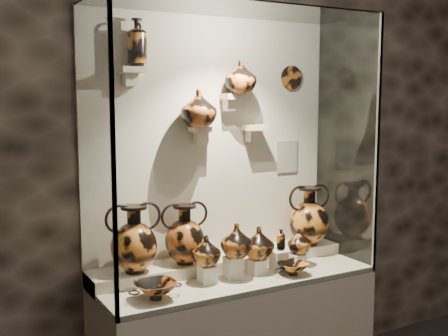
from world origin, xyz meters
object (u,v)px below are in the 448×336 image
Objects in this scene: amphora_left at (134,239)px; lekythos_small at (281,238)px; jug_c at (259,243)px; jug_b at (236,240)px; lekythos_tall at (137,39)px; amphora_right at (309,216)px; jug_e at (299,241)px; jug_a at (206,251)px; ovoid_vase_b at (240,77)px; amphora_mid at (185,234)px; kylix_right at (293,267)px; kylix_left at (156,289)px; ovoid_vase_a at (199,108)px.

amphora_left is 0.91m from lekythos_small.
jug_c is 0.17m from lekythos_small.
jug_b is 0.66× the size of lekythos_tall.
amphora_right is 0.29m from jug_e.
jug_c reaches higher than jug_a.
jug_c is 1.03m from ovoid_vase_b.
amphora_left reaches higher than jug_a.
kylix_right is (0.57, -0.32, -0.21)m from amphora_mid.
kylix_right is at bearing 5.36° from kylix_left.
amphora_mid is 1.61× the size of ovoid_vase_a.
jug_c is (0.17, 0.02, -0.04)m from jug_b.
lekythos_tall reaches higher than lekythos_small.
kylix_left is at bearing 169.02° from amphora_right.
jug_c is at bearing -175.54° from lekythos_small.
amphora_mid is 0.20m from jug_a.
kylix_right is at bearing 0.36° from amphora_left.
amphora_mid is 2.06× the size of jug_a.
kylix_right is (0.16, -0.13, -0.14)m from jug_c.
ovoid_vase_a is (-0.45, 0.36, 0.95)m from kylix_right.
ovoid_vase_a is (0.12, 0.04, 0.75)m from amphora_mid.
amphora_left reaches higher than jug_e.
jug_c is at bearing 164.04° from kylix_right.
jug_c reaches higher than jug_e.
ovoid_vase_a is (0.07, 0.22, 0.81)m from jug_a.
amphora_right reaches higher than kylix_left.
kylix_left is (-0.31, -0.30, -0.19)m from amphora_mid.
amphora_left is 1.29× the size of lekythos_tall.
ovoid_vase_a is at bearing -28.14° from lekythos_tall.
jug_b is at bearing -172.72° from lekythos_small.
jug_e is (0.66, 0.00, -0.03)m from jug_a.
jug_e is (0.48, 0.02, -0.07)m from jug_b.
jug_e is at bearing -47.38° from ovoid_vase_b.
ovoid_vase_a reaches higher than amphora_left.
lekythos_tall is (-0.65, 0.27, 1.20)m from jug_c.
ovoid_vase_a is at bearing 172.12° from ovoid_vase_b.
amphora_mid is at bearing 176.78° from ovoid_vase_b.
jug_b reaches higher than kylix_right.
kylix_left is at bearing 163.09° from jug_e.
jug_b is (0.24, -0.21, -0.02)m from amphora_mid.
amphora_mid is 2.30× the size of jug_e.
ovoid_vase_b is at bearing 32.11° from kylix_left.
jug_e is at bearing 18.33° from jug_c.
jug_e is 0.68× the size of kylix_right.
amphora_left is 2.48× the size of jug_e.
amphora_left is at bearing 172.06° from jug_b.
jug_e is 0.55× the size of kylix_left.
amphora_right reaches higher than lekythos_small.
jug_c is 0.69× the size of kylix_left.
amphora_mid is 1.17m from lekythos_tall.
lekythos_small is (-0.35, -0.17, -0.08)m from amphora_right.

